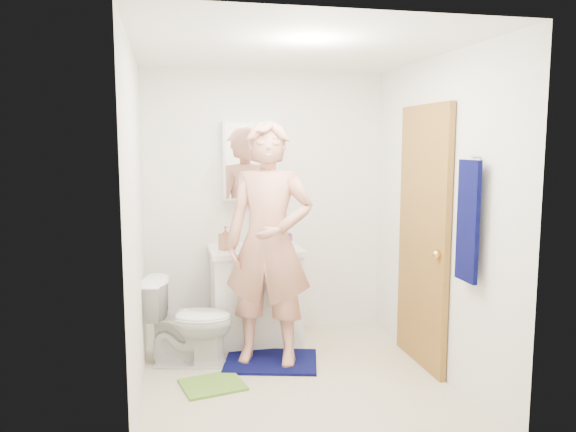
% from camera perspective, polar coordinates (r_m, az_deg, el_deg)
% --- Properties ---
extents(floor, '(2.20, 2.40, 0.02)m').
position_cam_1_polar(floor, '(4.34, 0.69, -16.58)').
color(floor, beige).
rests_on(floor, ground).
extents(ceiling, '(2.20, 2.40, 0.02)m').
position_cam_1_polar(ceiling, '(4.02, 0.75, 16.76)').
color(ceiling, white).
rests_on(ceiling, ground).
extents(wall_back, '(2.20, 0.02, 2.40)m').
position_cam_1_polar(wall_back, '(5.19, -2.27, 1.25)').
color(wall_back, white).
rests_on(wall_back, ground).
extents(wall_front, '(2.20, 0.02, 2.40)m').
position_cam_1_polar(wall_front, '(2.86, 6.17, -3.87)').
color(wall_front, white).
rests_on(wall_front, ground).
extents(wall_left, '(0.02, 2.40, 2.40)m').
position_cam_1_polar(wall_left, '(3.91, -15.33, -1.03)').
color(wall_left, white).
rests_on(wall_left, ground).
extents(wall_right, '(0.02, 2.40, 2.40)m').
position_cam_1_polar(wall_right, '(4.39, 14.99, -0.12)').
color(wall_right, white).
rests_on(wall_right, ground).
extents(vanity_cabinet, '(0.75, 0.55, 0.80)m').
position_cam_1_polar(vanity_cabinet, '(5.03, -3.34, -8.25)').
color(vanity_cabinet, white).
rests_on(vanity_cabinet, floor).
extents(countertop, '(0.79, 0.59, 0.05)m').
position_cam_1_polar(countertop, '(4.93, -3.38, -3.49)').
color(countertop, white).
rests_on(countertop, vanity_cabinet).
extents(sink_basin, '(0.40, 0.40, 0.03)m').
position_cam_1_polar(sink_basin, '(4.93, -3.38, -3.32)').
color(sink_basin, white).
rests_on(sink_basin, countertop).
extents(faucet, '(0.03, 0.03, 0.12)m').
position_cam_1_polar(faucet, '(5.09, -3.70, -2.17)').
color(faucet, silver).
rests_on(faucet, countertop).
extents(medicine_cabinet, '(0.50, 0.12, 0.70)m').
position_cam_1_polar(medicine_cabinet, '(5.06, -3.84, 5.63)').
color(medicine_cabinet, white).
rests_on(medicine_cabinet, wall_back).
extents(mirror_panel, '(0.46, 0.01, 0.66)m').
position_cam_1_polar(mirror_panel, '(5.00, -3.73, 5.61)').
color(mirror_panel, white).
rests_on(mirror_panel, wall_back).
extents(door, '(0.05, 0.80, 2.05)m').
position_cam_1_polar(door, '(4.53, 13.54, -2.09)').
color(door, '#A7742E').
rests_on(door, ground).
extents(door_knob, '(0.07, 0.07, 0.07)m').
position_cam_1_polar(door_knob, '(4.24, 14.90, -3.80)').
color(door_knob, gold).
rests_on(door_knob, door).
extents(towel, '(0.03, 0.24, 0.80)m').
position_cam_1_polar(towel, '(3.85, 17.82, -0.51)').
color(towel, '#06093F').
rests_on(towel, wall_right).
extents(towel_hook, '(0.06, 0.02, 0.02)m').
position_cam_1_polar(towel_hook, '(3.84, 18.59, 5.74)').
color(towel_hook, silver).
rests_on(towel_hook, wall_right).
extents(toilet, '(0.76, 0.53, 0.70)m').
position_cam_1_polar(toilet, '(4.60, -10.03, -10.46)').
color(toilet, white).
rests_on(toilet, floor).
extents(bath_mat, '(0.84, 0.69, 0.02)m').
position_cam_1_polar(bath_mat, '(4.67, -1.75, -14.55)').
color(bath_mat, '#06093F').
rests_on(bath_mat, floor).
extents(green_rug, '(0.50, 0.45, 0.02)m').
position_cam_1_polar(green_rug, '(4.30, -7.67, -16.62)').
color(green_rug, '#659B33').
rests_on(green_rug, floor).
extents(soap_dispenser, '(0.12, 0.13, 0.21)m').
position_cam_1_polar(soap_dispenser, '(4.81, -6.37, -2.24)').
color(soap_dispenser, '#AE7151').
rests_on(soap_dispenser, countertop).
extents(toothbrush_cup, '(0.15, 0.15, 0.10)m').
position_cam_1_polar(toothbrush_cup, '(5.07, -0.20, -2.34)').
color(toothbrush_cup, '#7E4497').
rests_on(toothbrush_cup, countertop).
extents(man, '(0.81, 0.68, 1.91)m').
position_cam_1_polar(man, '(4.40, -1.96, -2.82)').
color(man, tan).
rests_on(man, bath_mat).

